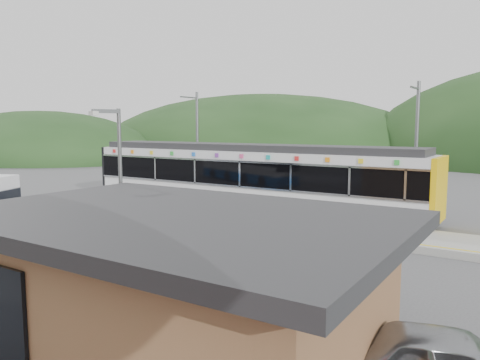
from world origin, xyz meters
The scene contains 10 objects.
ground centered at (0.00, 0.00, 0.00)m, with size 120.00×120.00×0.00m, color #4C4C4F.
hills centered at (6.19, 5.29, 0.00)m, with size 146.00×149.00×26.00m.
platform centered at (0.00, 3.30, 0.15)m, with size 26.00×3.20×0.30m, color #9E9E99.
yellow_line centered at (0.00, 2.00, 0.30)m, with size 26.00×0.10×0.01m, color yellow.
train centered at (-1.49, 6.00, 2.06)m, with size 20.44×3.01×3.74m.
catenary_mast_west centered at (-7.00, 8.56, 3.65)m, with size 0.18×1.80×7.00m.
catenary_mast_east centered at (7.00, 8.56, 3.65)m, with size 0.18×1.80×7.00m.
station_shelter centered at (6.00, -9.01, 1.55)m, with size 9.20×6.20×3.00m.
pallet_stack centered at (7.70, -7.08, 0.29)m, with size 1.44×1.33×0.58m.
lamp_post centered at (1.25, -6.10, 3.18)m, with size 0.40×1.00×5.29m.
Camera 1 is at (12.24, -16.22, 4.76)m, focal length 35.00 mm.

